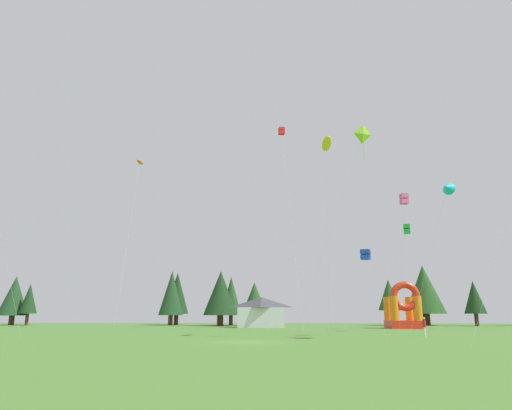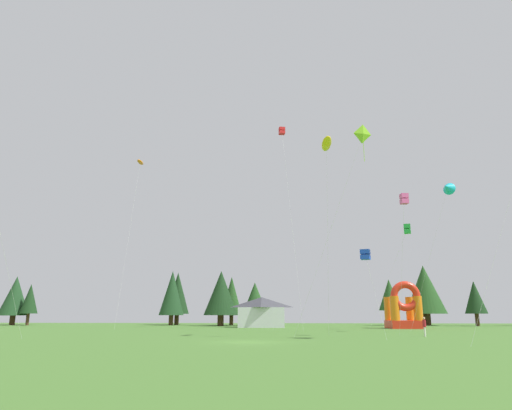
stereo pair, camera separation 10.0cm
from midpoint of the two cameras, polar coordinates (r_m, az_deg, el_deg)
ground_plane at (r=33.12m, az=-1.04°, el=-16.79°), size 120.00×120.00×0.00m
kite_lime_diamond at (r=40.07m, az=13.31°, el=8.41°), size 6.76×3.48×17.29m
kite_red_box at (r=65.48m, az=3.31°, el=9.16°), size 2.55×8.81×27.61m
kite_cyan_delta at (r=53.83m, az=22.87°, el=2.02°), size 5.16×4.18×15.99m
kite_blue_box at (r=37.40m, az=13.59°, el=-6.06°), size 1.64×0.91×6.90m
kite_pink_box at (r=43.16m, az=18.10°, el=0.70°), size 0.77×3.90×12.46m
kite_yellow_parafoil at (r=41.61m, az=8.88°, el=7.56°), size 1.03×6.47×17.32m
kite_green_box at (r=59.81m, az=18.43°, el=-2.87°), size 5.58×1.93×12.75m
kite_orange_parafoil at (r=73.20m, az=-14.24°, el=5.18°), size 1.04×8.72×25.09m
person_midfield at (r=43.15m, az=20.37°, el=-13.88°), size 0.38×0.38×1.64m
inflatable_orange_dome at (r=64.56m, az=18.06°, el=-12.56°), size 4.06×4.87×6.02m
festival_tent at (r=65.76m, az=0.77°, el=-13.26°), size 6.39×3.82×4.15m
tree_row_0 at (r=88.84m, az=-27.87°, el=-10.02°), size 4.84×4.84×8.08m
tree_row_1 at (r=86.31m, az=-26.40°, el=-10.48°), size 2.82×2.82×6.71m
tree_row_2 at (r=79.27m, az=-10.42°, el=-10.77°), size 4.11×4.11×8.93m
tree_row_3 at (r=80.83m, az=-9.75°, el=-10.82°), size 4.04×4.04×8.79m
tree_row_4 at (r=73.85m, az=-4.36°, el=-10.92°), size 5.38×5.38×8.53m
tree_row_5 at (r=78.42m, az=-3.03°, el=-11.30°), size 3.57×3.57×7.96m
tree_row_6 at (r=73.41m, az=-0.10°, el=-11.31°), size 3.27×3.27×6.70m
tree_row_7 at (r=79.13m, az=16.39°, el=-10.76°), size 3.65×3.65×7.36m
tree_row_8 at (r=81.99m, az=20.37°, el=-9.88°), size 6.55×6.55×9.75m
tree_row_9 at (r=80.53m, az=25.73°, el=-10.37°), size 3.33×3.33×6.90m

